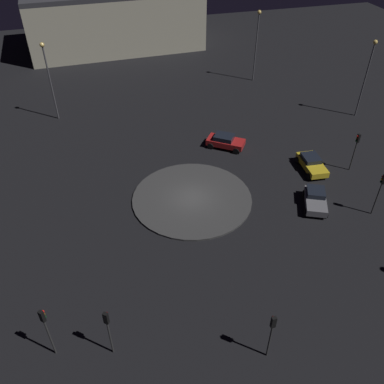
{
  "coord_description": "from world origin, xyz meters",
  "views": [
    {
      "loc": [
        -28.94,
        8.01,
        24.69
      ],
      "look_at": [
        0.0,
        0.0,
        0.85
      ],
      "focal_mm": 37.96,
      "sensor_mm": 36.0,
      "label": 1
    }
  ],
  "objects_px": {
    "car_grey": "(316,199)",
    "traffic_light_southwest": "(381,187)",
    "streetlamp_southeast": "(368,69)",
    "streetlamp_northeast": "(48,71)",
    "store_building": "(114,17)",
    "car_red": "(225,141)",
    "streetlamp_southeast_near": "(257,37)",
    "traffic_light_west": "(272,329)",
    "traffic_light_northwest": "(46,324)",
    "car_yellow": "(312,163)",
    "traffic_light_south": "(356,145)",
    "traffic_light_northwest_near": "(108,325)"
  },
  "relations": [
    {
      "from": "car_yellow",
      "to": "traffic_light_south",
      "type": "bearing_deg",
      "value": 78.25
    },
    {
      "from": "traffic_light_west",
      "to": "streetlamp_southeast_near",
      "type": "relative_size",
      "value": 0.41
    },
    {
      "from": "streetlamp_northeast",
      "to": "store_building",
      "type": "distance_m",
      "value": 27.68
    },
    {
      "from": "traffic_light_southwest",
      "to": "car_red",
      "type": "bearing_deg",
      "value": -34.64
    },
    {
      "from": "car_red",
      "to": "traffic_light_west",
      "type": "relative_size",
      "value": 1.08
    },
    {
      "from": "streetlamp_northeast",
      "to": "car_red",
      "type": "bearing_deg",
      "value": -123.77
    },
    {
      "from": "traffic_light_northwest_near",
      "to": "streetlamp_northeast",
      "type": "relative_size",
      "value": 0.44
    },
    {
      "from": "traffic_light_west",
      "to": "traffic_light_south",
      "type": "relative_size",
      "value": 0.96
    },
    {
      "from": "traffic_light_south",
      "to": "car_grey",
      "type": "bearing_deg",
      "value": 32.61
    },
    {
      "from": "traffic_light_west",
      "to": "traffic_light_southwest",
      "type": "xyz_separation_m",
      "value": [
        10.26,
        -14.87,
        0.17
      ]
    },
    {
      "from": "store_building",
      "to": "streetlamp_northeast",
      "type": "bearing_deg",
      "value": 65.26
    },
    {
      "from": "streetlamp_southeast_near",
      "to": "store_building",
      "type": "xyz_separation_m",
      "value": [
        20.93,
        17.68,
        -1.54
      ]
    },
    {
      "from": "traffic_light_west",
      "to": "streetlamp_southeast_near",
      "type": "distance_m",
      "value": 44.41
    },
    {
      "from": "car_yellow",
      "to": "traffic_light_northwest_near",
      "type": "xyz_separation_m",
      "value": [
        -15.2,
        22.51,
        2.23
      ]
    },
    {
      "from": "car_grey",
      "to": "store_building",
      "type": "relative_size",
      "value": 0.15
    },
    {
      "from": "car_red",
      "to": "traffic_light_northwest",
      "type": "xyz_separation_m",
      "value": [
        -20.82,
        18.86,
        2.37
      ]
    },
    {
      "from": "traffic_light_northwest_near",
      "to": "car_yellow",
      "type": "bearing_deg",
      "value": -22.4
    },
    {
      "from": "car_yellow",
      "to": "streetlamp_southeast",
      "type": "distance_m",
      "value": 15.66
    },
    {
      "from": "streetlamp_southeast_near",
      "to": "streetlamp_northeast",
      "type": "distance_m",
      "value": 28.69
    },
    {
      "from": "traffic_light_south",
      "to": "store_building",
      "type": "height_order",
      "value": "store_building"
    },
    {
      "from": "streetlamp_southeast",
      "to": "streetlamp_southeast_near",
      "type": "distance_m",
      "value": 16.28
    },
    {
      "from": "car_grey",
      "to": "streetlamp_southeast",
      "type": "xyz_separation_m",
      "value": [
        14.7,
        -13.92,
        5.36
      ]
    },
    {
      "from": "streetlamp_northeast",
      "to": "streetlamp_southeast",
      "type": "bearing_deg",
      "value": -104.23
    },
    {
      "from": "car_red",
      "to": "traffic_light_south",
      "type": "height_order",
      "value": "traffic_light_south"
    },
    {
      "from": "traffic_light_west",
      "to": "streetlamp_northeast",
      "type": "distance_m",
      "value": 38.92
    },
    {
      "from": "traffic_light_west",
      "to": "store_building",
      "type": "distance_m",
      "value": 62.31
    },
    {
      "from": "traffic_light_west",
      "to": "traffic_light_northwest",
      "type": "xyz_separation_m",
      "value": [
        3.8,
        13.17,
        0.24
      ]
    },
    {
      "from": "traffic_light_south",
      "to": "traffic_light_southwest",
      "type": "height_order",
      "value": "traffic_light_southwest"
    },
    {
      "from": "car_yellow",
      "to": "streetlamp_northeast",
      "type": "relative_size",
      "value": 0.46
    },
    {
      "from": "traffic_light_west",
      "to": "traffic_light_southwest",
      "type": "relative_size",
      "value": 0.94
    },
    {
      "from": "traffic_light_west",
      "to": "streetlamp_southeast",
      "type": "relative_size",
      "value": 0.43
    },
    {
      "from": "traffic_light_northwest_near",
      "to": "streetlamp_southeast",
      "type": "bearing_deg",
      "value": -20.55
    },
    {
      "from": "car_red",
      "to": "traffic_light_northwest",
      "type": "relative_size",
      "value": 1.0
    },
    {
      "from": "car_yellow",
      "to": "streetlamp_southeast",
      "type": "relative_size",
      "value": 0.46
    },
    {
      "from": "traffic_light_northwest",
      "to": "traffic_light_northwest_near",
      "type": "height_order",
      "value": "traffic_light_northwest"
    },
    {
      "from": "car_grey",
      "to": "streetlamp_southeast_near",
      "type": "height_order",
      "value": "streetlamp_southeast_near"
    },
    {
      "from": "traffic_light_south",
      "to": "streetlamp_northeast",
      "type": "xyz_separation_m",
      "value": [
        19.8,
        29.25,
        3.15
      ]
    },
    {
      "from": "traffic_light_south",
      "to": "streetlamp_southeast",
      "type": "bearing_deg",
      "value": -126.59
    },
    {
      "from": "car_red",
      "to": "streetlamp_northeast",
      "type": "distance_m",
      "value": 22.45
    },
    {
      "from": "car_grey",
      "to": "traffic_light_southwest",
      "type": "relative_size",
      "value": 0.97
    },
    {
      "from": "store_building",
      "to": "traffic_light_south",
      "type": "bearing_deg",
      "value": 110.22
    },
    {
      "from": "traffic_light_south",
      "to": "traffic_light_northwest_near",
      "type": "xyz_separation_m",
      "value": [
        -14.05,
        26.36,
        -0.06
      ]
    },
    {
      "from": "car_red",
      "to": "traffic_light_west",
      "type": "distance_m",
      "value": 25.36
    },
    {
      "from": "streetlamp_southeast",
      "to": "car_grey",
      "type": "bearing_deg",
      "value": 136.57
    },
    {
      "from": "traffic_light_south",
      "to": "traffic_light_northwest_near",
      "type": "relative_size",
      "value": 1.02
    },
    {
      "from": "traffic_light_southwest",
      "to": "store_building",
      "type": "bearing_deg",
      "value": -49.47
    },
    {
      "from": "car_red",
      "to": "car_grey",
      "type": "xyz_separation_m",
      "value": [
        -11.91,
        -4.73,
        -0.07
      ]
    },
    {
      "from": "car_grey",
      "to": "car_red",
      "type": "bearing_deg",
      "value": -133.83
    },
    {
      "from": "car_yellow",
      "to": "traffic_light_south",
      "type": "distance_m",
      "value": 4.63
    },
    {
      "from": "car_yellow",
      "to": "traffic_light_northwest",
      "type": "relative_size",
      "value": 0.97
    }
  ]
}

